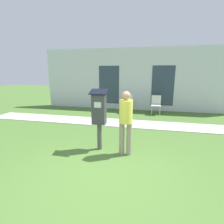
# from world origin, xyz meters

# --- Properties ---
(ground_plane) EXTENTS (40.00, 40.00, 0.00)m
(ground_plane) POSITION_xyz_m (0.00, 0.00, 0.00)
(ground_plane) COLOR #476B2D
(sidewalk) EXTENTS (12.00, 1.10, 0.02)m
(sidewalk) POSITION_xyz_m (0.00, 3.68, 0.01)
(sidewalk) COLOR #B7B2A8
(sidewalk) RESTS_ON ground
(building_facade) EXTENTS (10.00, 0.26, 3.20)m
(building_facade) POSITION_xyz_m (0.00, 6.44, 1.60)
(building_facade) COLOR silver
(building_facade) RESTS_ON ground
(parking_meter) EXTENTS (0.44, 0.31, 1.59)m
(parking_meter) POSITION_xyz_m (-0.41, 1.22, 1.02)
(parking_meter) COLOR #4C4C4C
(parking_meter) RESTS_ON ground
(person_standing) EXTENTS (0.32, 0.32, 1.58)m
(person_standing) POSITION_xyz_m (0.29, 1.07, 0.93)
(person_standing) COLOR gray
(person_standing) RESTS_ON ground
(outdoor_chair_left) EXTENTS (0.44, 0.44, 0.90)m
(outdoor_chair_left) POSITION_xyz_m (-0.25, 5.56, 0.53)
(outdoor_chair_left) COLOR silver
(outdoor_chair_left) RESTS_ON ground
(outdoor_chair_middle) EXTENTS (0.44, 0.44, 0.90)m
(outdoor_chair_middle) POSITION_xyz_m (1.10, 5.56, 0.53)
(outdoor_chair_middle) COLOR silver
(outdoor_chair_middle) RESTS_ON ground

